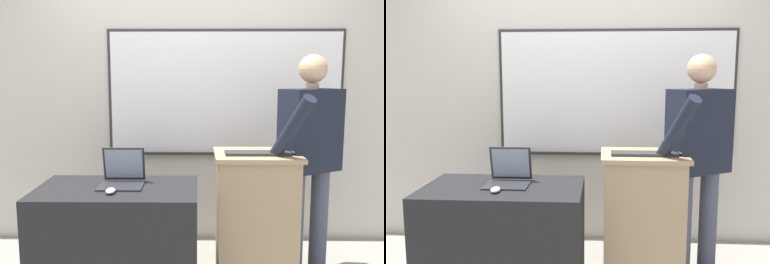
% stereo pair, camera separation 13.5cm
% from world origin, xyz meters
% --- Properties ---
extents(back_wall, '(6.40, 0.17, 2.66)m').
position_xyz_m(back_wall, '(0.01, 1.25, 1.33)').
color(back_wall, beige).
rests_on(back_wall, ground_plane).
extents(lectern_podium, '(0.59, 0.48, 0.93)m').
position_xyz_m(lectern_podium, '(0.48, 0.45, 0.47)').
color(lectern_podium, tan).
rests_on(lectern_podium, ground_plane).
extents(side_desk, '(1.06, 0.64, 0.73)m').
position_xyz_m(side_desk, '(-0.46, 0.27, 0.37)').
color(side_desk, black).
rests_on(side_desk, ground_plane).
extents(person_presenter, '(0.60, 0.69, 1.61)m').
position_xyz_m(person_presenter, '(0.88, 0.53, 0.93)').
color(person_presenter, '#474C60').
rests_on(person_presenter, ground_plane).
extents(laptop, '(0.29, 0.28, 0.25)m').
position_xyz_m(laptop, '(-0.44, 0.35, 0.81)').
color(laptop, '#28282D').
rests_on(laptop, side_desk).
extents(wireless_keyboard, '(0.44, 0.14, 0.02)m').
position_xyz_m(wireless_keyboard, '(0.48, 0.39, 0.94)').
color(wireless_keyboard, '#2D2D30').
rests_on(wireless_keyboard, lectern_podium).
extents(computer_mouse_by_laptop, '(0.06, 0.10, 0.03)m').
position_xyz_m(computer_mouse_by_laptop, '(-0.48, 0.13, 0.75)').
color(computer_mouse_by_laptop, silver).
rests_on(computer_mouse_by_laptop, side_desk).
extents(computer_mouse_by_keyboard, '(0.06, 0.10, 0.03)m').
position_xyz_m(computer_mouse_by_keyboard, '(0.73, 0.40, 0.95)').
color(computer_mouse_by_keyboard, black).
rests_on(computer_mouse_by_keyboard, lectern_podium).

